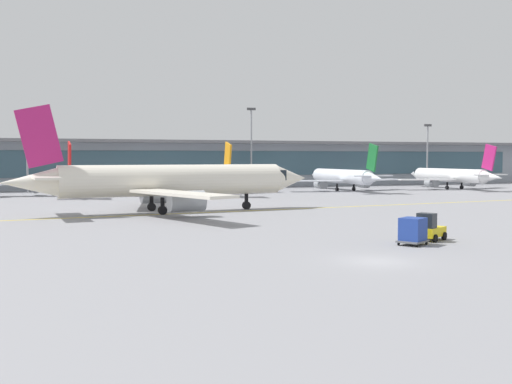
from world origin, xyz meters
name	(u,v)px	position (x,y,z in m)	size (l,w,h in m)	color
ground_plane	(377,261)	(0.00, 0.00, 0.00)	(400.00, 400.00, 0.00)	gray
taxiway_centreline_stripe	(178,214)	(-5.27, 33.29, 0.00)	(110.00, 0.36, 0.01)	yellow
terminal_concourse	(148,163)	(0.00, 89.82, 4.92)	(184.66, 11.00, 9.60)	#8C939E
gate_airplane_2	(64,179)	(-16.55, 71.09, 2.58)	(24.10, 25.97, 8.60)	white
gate_airplane_3	(210,178)	(6.97, 66.97, 2.58)	(24.14, 25.92, 8.60)	white
gate_airplane_4	(342,177)	(32.46, 67.57, 2.58)	(24.14, 25.93, 8.60)	silver
gate_airplane_5	(450,176)	(55.30, 66.18, 2.58)	(24.13, 25.95, 8.60)	white
taxiing_regional_jet	(171,181)	(-5.72, 35.24, 3.50)	(35.22, 32.61, 11.66)	silver
baggage_tug	(429,229)	(8.22, 6.41, 0.89)	(2.95, 2.58, 2.10)	yellow
cargo_dolly_lead	(413,230)	(5.78, 4.92, 1.05)	(2.63, 2.46, 1.94)	#595B60
apron_light_mast_1	(27,152)	(-22.51, 80.34, 7.19)	(1.80, 0.36, 13.03)	gray
apron_light_mast_2	(251,144)	(19.84, 83.11, 8.79)	(1.80, 0.36, 16.17)	gray
apron_light_mast_3	(427,152)	(60.45, 81.21, 7.43)	(1.80, 0.36, 13.50)	gray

